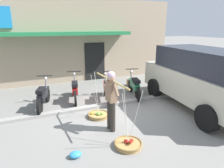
{
  "coord_description": "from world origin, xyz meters",
  "views": [
    {
      "loc": [
        -2.53,
        -5.55,
        2.8
      ],
      "look_at": [
        0.11,
        0.6,
        0.85
      ],
      "focal_mm": 31.53,
      "sensor_mm": 36.0,
      "label": 1
    }
  ],
  "objects_px": {
    "motorcycle_second_in_row": "(75,90)",
    "wooden_crate": "(132,83)",
    "motorcycle_end_of_row": "(134,86)",
    "fruit_vendor": "(111,97)",
    "fruit_basket_left_side": "(128,144)",
    "parked_truck": "(202,77)",
    "fruit_basket_right_side": "(98,115)",
    "motorcycle_nearest_shop": "(43,96)",
    "motorcycle_third_in_row": "(107,89)",
    "plastic_litter_bag": "(75,155)"
  },
  "relations": [
    {
      "from": "motorcycle_second_in_row",
      "to": "wooden_crate",
      "type": "bearing_deg",
      "value": 16.48
    },
    {
      "from": "motorcycle_end_of_row",
      "to": "wooden_crate",
      "type": "bearing_deg",
      "value": 63.87
    },
    {
      "from": "wooden_crate",
      "to": "fruit_vendor",
      "type": "bearing_deg",
      "value": -126.55
    },
    {
      "from": "fruit_basket_left_side",
      "to": "parked_truck",
      "type": "relative_size",
      "value": 0.29
    },
    {
      "from": "fruit_vendor",
      "to": "fruit_basket_right_side",
      "type": "bearing_deg",
      "value": 93.74
    },
    {
      "from": "fruit_basket_left_side",
      "to": "wooden_crate",
      "type": "relative_size",
      "value": 3.3
    },
    {
      "from": "fruit_basket_left_side",
      "to": "motorcycle_nearest_shop",
      "type": "distance_m",
      "value": 3.7
    },
    {
      "from": "motorcycle_second_in_row",
      "to": "motorcycle_third_in_row",
      "type": "height_order",
      "value": "same"
    },
    {
      "from": "plastic_litter_bag",
      "to": "wooden_crate",
      "type": "xyz_separation_m",
      "value": [
        3.86,
        4.4,
        0.09
      ]
    },
    {
      "from": "fruit_basket_left_side",
      "to": "motorcycle_nearest_shop",
      "type": "bearing_deg",
      "value": 116.82
    },
    {
      "from": "plastic_litter_bag",
      "to": "fruit_basket_right_side",
      "type": "bearing_deg",
      "value": 56.48
    },
    {
      "from": "fruit_basket_right_side",
      "to": "wooden_crate",
      "type": "bearing_deg",
      "value": 44.4
    },
    {
      "from": "fruit_vendor",
      "to": "motorcycle_nearest_shop",
      "type": "xyz_separation_m",
      "value": [
        -1.6,
        2.37,
        -0.53
      ]
    },
    {
      "from": "fruit_basket_left_side",
      "to": "fruit_basket_right_side",
      "type": "relative_size",
      "value": 1.0
    },
    {
      "from": "motorcycle_end_of_row",
      "to": "fruit_vendor",
      "type": "bearing_deg",
      "value": -132.04
    },
    {
      "from": "fruit_vendor",
      "to": "fruit_basket_left_side",
      "type": "xyz_separation_m",
      "value": [
        0.06,
        -0.92,
        -0.91
      ]
    },
    {
      "from": "motorcycle_third_in_row",
      "to": "parked_truck",
      "type": "bearing_deg",
      "value": -35.16
    },
    {
      "from": "fruit_basket_left_side",
      "to": "motorcycle_third_in_row",
      "type": "relative_size",
      "value": 0.82
    },
    {
      "from": "fruit_vendor",
      "to": "fruit_basket_right_side",
      "type": "xyz_separation_m",
      "value": [
        -0.06,
        0.92,
        -0.91
      ]
    },
    {
      "from": "motorcycle_nearest_shop",
      "to": "motorcycle_second_in_row",
      "type": "height_order",
      "value": "same"
    },
    {
      "from": "fruit_basket_left_side",
      "to": "parked_truck",
      "type": "xyz_separation_m",
      "value": [
        3.46,
        1.16,
        1.06
      ]
    },
    {
      "from": "fruit_basket_right_side",
      "to": "motorcycle_third_in_row",
      "type": "bearing_deg",
      "value": 57.41
    },
    {
      "from": "fruit_vendor",
      "to": "motorcycle_second_in_row",
      "type": "height_order",
      "value": "fruit_vendor"
    },
    {
      "from": "fruit_basket_left_side",
      "to": "motorcycle_end_of_row",
      "type": "xyz_separation_m",
      "value": [
        1.91,
        3.1,
        0.38
      ]
    },
    {
      "from": "motorcycle_third_in_row",
      "to": "motorcycle_end_of_row",
      "type": "relative_size",
      "value": 1.0
    },
    {
      "from": "parked_truck",
      "to": "motorcycle_nearest_shop",
      "type": "bearing_deg",
      "value": 157.48
    },
    {
      "from": "motorcycle_nearest_shop",
      "to": "parked_truck",
      "type": "height_order",
      "value": "parked_truck"
    },
    {
      "from": "motorcycle_third_in_row",
      "to": "plastic_litter_bag",
      "type": "xyz_separation_m",
      "value": [
        -1.97,
        -3.01,
        -0.38
      ]
    },
    {
      "from": "parked_truck",
      "to": "wooden_crate",
      "type": "xyz_separation_m",
      "value": [
        -0.87,
        3.33,
        -0.97
      ]
    },
    {
      "from": "motorcycle_end_of_row",
      "to": "parked_truck",
      "type": "xyz_separation_m",
      "value": [
        1.55,
        -1.94,
        0.68
      ]
    },
    {
      "from": "parked_truck",
      "to": "plastic_litter_bag",
      "type": "bearing_deg",
      "value": -167.31
    },
    {
      "from": "parked_truck",
      "to": "plastic_litter_bag",
      "type": "xyz_separation_m",
      "value": [
        -4.73,
        -1.07,
        -1.06
      ]
    },
    {
      "from": "motorcycle_nearest_shop",
      "to": "motorcycle_end_of_row",
      "type": "xyz_separation_m",
      "value": [
        3.57,
        -0.19,
        0.0
      ]
    },
    {
      "from": "motorcycle_second_in_row",
      "to": "parked_truck",
      "type": "relative_size",
      "value": 0.36
    },
    {
      "from": "plastic_litter_bag",
      "to": "motorcycle_end_of_row",
      "type": "bearing_deg",
      "value": 43.37
    },
    {
      "from": "fruit_basket_right_side",
      "to": "motorcycle_second_in_row",
      "type": "xyz_separation_m",
      "value": [
        -0.34,
        1.75,
        0.38
      ]
    },
    {
      "from": "fruit_basket_right_side",
      "to": "parked_truck",
      "type": "distance_m",
      "value": 3.79
    },
    {
      "from": "fruit_vendor",
      "to": "motorcycle_end_of_row",
      "type": "height_order",
      "value": "fruit_vendor"
    },
    {
      "from": "motorcycle_second_in_row",
      "to": "parked_truck",
      "type": "height_order",
      "value": "parked_truck"
    },
    {
      "from": "motorcycle_end_of_row",
      "to": "wooden_crate",
      "type": "xyz_separation_m",
      "value": [
        0.68,
        1.39,
        -0.29
      ]
    },
    {
      "from": "fruit_vendor",
      "to": "plastic_litter_bag",
      "type": "height_order",
      "value": "fruit_vendor"
    },
    {
      "from": "fruit_vendor",
      "to": "wooden_crate",
      "type": "distance_m",
      "value": 4.52
    },
    {
      "from": "motorcycle_nearest_shop",
      "to": "fruit_basket_left_side",
      "type": "bearing_deg",
      "value": -63.18
    },
    {
      "from": "fruit_vendor",
      "to": "fruit_basket_right_side",
      "type": "distance_m",
      "value": 1.29
    },
    {
      "from": "fruit_basket_left_side",
      "to": "wooden_crate",
      "type": "distance_m",
      "value": 5.19
    },
    {
      "from": "motorcycle_end_of_row",
      "to": "plastic_litter_bag",
      "type": "xyz_separation_m",
      "value": [
        -3.18,
        -3.0,
        -0.38
      ]
    },
    {
      "from": "fruit_vendor",
      "to": "parked_truck",
      "type": "relative_size",
      "value": 0.37
    },
    {
      "from": "fruit_vendor",
      "to": "motorcycle_third_in_row",
      "type": "xyz_separation_m",
      "value": [
        0.75,
        2.19,
        -0.53
      ]
    },
    {
      "from": "fruit_vendor",
      "to": "motorcycle_nearest_shop",
      "type": "distance_m",
      "value": 2.91
    },
    {
      "from": "motorcycle_nearest_shop",
      "to": "motorcycle_third_in_row",
      "type": "height_order",
      "value": "same"
    }
  ]
}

